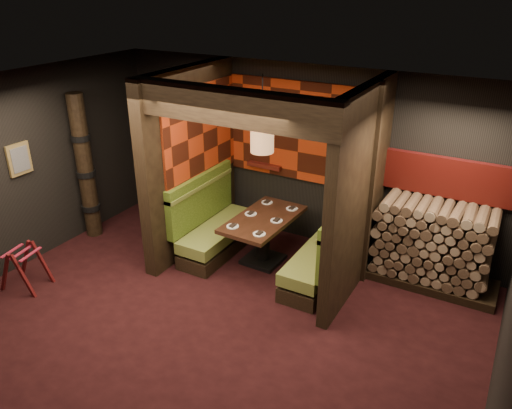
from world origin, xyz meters
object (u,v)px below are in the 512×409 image
object	(u,v)px
booth_bench_right	(326,257)
luggage_rack	(24,266)
booth_bench_left	(214,227)
firewood_stack	(437,246)
dining_table	(263,232)
pendant_lamp	(262,136)
totem_column	(85,168)

from	to	relation	value
booth_bench_right	luggage_rack	world-z (taller)	booth_bench_right
booth_bench_right	booth_bench_left	bearing A→B (deg)	180.00
luggage_rack	booth_bench_right	bearing A→B (deg)	30.86
luggage_rack	firewood_stack	xyz separation A→B (m)	(4.98, 2.87, 0.28)
booth_bench_right	dining_table	size ratio (longest dim) A/B	1.11
booth_bench_left	dining_table	size ratio (longest dim) A/B	1.11
pendant_lamp	firewood_stack	bearing A→B (deg)	15.98
totem_column	dining_table	bearing A→B (deg)	11.81
booth_bench_left	firewood_stack	size ratio (longest dim) A/B	0.92
pendant_lamp	totem_column	distance (m)	3.11
luggage_rack	firewood_stack	bearing A→B (deg)	29.93
pendant_lamp	dining_table	bearing A→B (deg)	90.00
pendant_lamp	luggage_rack	size ratio (longest dim) A/B	1.56
pendant_lamp	totem_column	size ratio (longest dim) A/B	0.44
booth_bench_right	luggage_rack	distance (m)	4.22
totem_column	firewood_stack	world-z (taller)	totem_column
booth_bench_left	dining_table	world-z (taller)	booth_bench_left
booth_bench_right	firewood_stack	size ratio (longest dim) A/B	0.92
booth_bench_right	luggage_rack	size ratio (longest dim) A/B	2.34
totem_column	booth_bench_right	bearing A→B (deg)	7.86
booth_bench_left	totem_column	xyz separation A→B (m)	(-2.09, -0.55, 0.79)
booth_bench_right	pendant_lamp	world-z (taller)	pendant_lamp
firewood_stack	booth_bench_right	bearing A→B (deg)	-152.65
booth_bench_left	luggage_rack	size ratio (longest dim) A/B	2.34
dining_table	luggage_rack	distance (m)	3.42
booth_bench_right	firewood_stack	bearing A→B (deg)	27.35
dining_table	luggage_rack	world-z (taller)	dining_table
dining_table	totem_column	distance (m)	3.08
dining_table	luggage_rack	size ratio (longest dim) A/B	2.10
dining_table	pendant_lamp	xyz separation A→B (m)	(-0.00, -0.05, 1.50)
booth_bench_right	firewood_stack	distance (m)	1.54
dining_table	totem_column	xyz separation A→B (m)	(-2.94, -0.62, 0.67)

